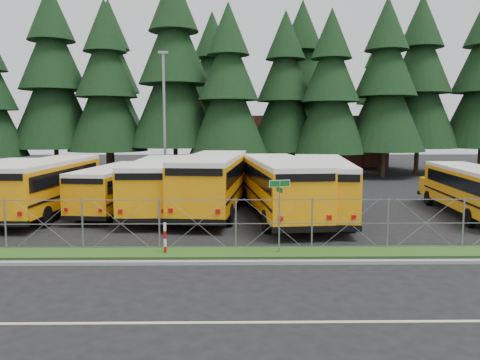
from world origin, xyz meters
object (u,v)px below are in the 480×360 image
Objects in this scene: bus_4 at (214,184)px; street_sign at (279,201)px; bus_1 at (50,187)px; bus_6 at (321,188)px; light_standard at (164,116)px; bus_2 at (117,189)px; bus_3 at (160,186)px; striped_bollard at (165,239)px; bus_5 at (279,188)px; bus_east at (469,191)px.

street_sign is at bearing -65.27° from bus_4.
bus_1 is at bearing -170.71° from bus_4.
bus_6 is at bearing -1.16° from bus_1.
bus_6 is at bearing -7.25° from bus_4.
bus_1 is at bearing -118.83° from light_standard.
bus_1 is 14.68m from bus_6.
bus_2 is 3.48× the size of street_sign.
bus_6 reaches higher than bus_1.
bus_3 is (2.44, -0.36, 0.19)m from bus_2.
bus_4 is 10.23× the size of striped_bollard.
bus_1 is 0.96× the size of bus_5.
light_standard reaches higher than bus_2.
bus_3 is 9.35× the size of striped_bollard.
bus_5 is at bearing -172.50° from bus_east.
bus_5 is 8.63m from striped_bollard.
bus_1 is at bearing -176.57° from bus_east.
striped_bollard is (-15.19, -7.33, -0.73)m from bus_east.
light_standard is at bearing 95.90° from bus_3.
bus_3 reaches higher than street_sign.
bus_2 is 0.84× the size of bus_6.
bus_4 is (3.04, -0.02, 0.14)m from bus_3.
bus_5 reaches higher than striped_bollard.
light_standard is (-7.45, 10.23, 3.94)m from bus_5.
bus_5 is 10.21m from bus_east.
street_sign is at bearing 0.45° from striped_bollard.
bus_east is 16.88m from striped_bollard.
bus_6 reaches higher than striped_bollard.
bus_4 is 1.05× the size of bus_6.
striped_bollard is (-4.99, -6.98, -0.96)m from bus_5.
striped_bollard is (-7.21, -7.19, -0.93)m from bus_6.
light_standard is at bearing 63.81° from bus_1.
striped_bollard is at bearing -128.38° from bus_6.
bus_3 is at bearing 124.32° from street_sign.
bus_4 is (8.94, 0.43, 0.11)m from bus_1.
street_sign is 4.54m from striped_bollard.
street_sign is (-10.88, -7.29, 0.71)m from bus_east.
striped_bollard is at bearing -81.87° from light_standard.
bus_east is (10.20, 0.35, -0.23)m from bus_5.
bus_5 is at bearing -14.16° from bus_3.
bus_east is 13.12m from street_sign.
bus_5 is at bearing 84.38° from street_sign.
bus_1 is at bearing 145.33° from street_sign.
light_standard is (-2.46, 17.21, 4.90)m from striped_bollard.
bus_4 reaches higher than bus_2.
bus_east is (19.17, -1.64, 0.05)m from bus_2.
striped_bollard is (1.54, -8.60, -0.87)m from bus_3.
bus_2 is 8.15× the size of striped_bollard.
light_standard is at bearing 120.56° from bus_5.
bus_6 is at bearing -2.49° from bus_2.
bus_5 reaches higher than bus_east.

